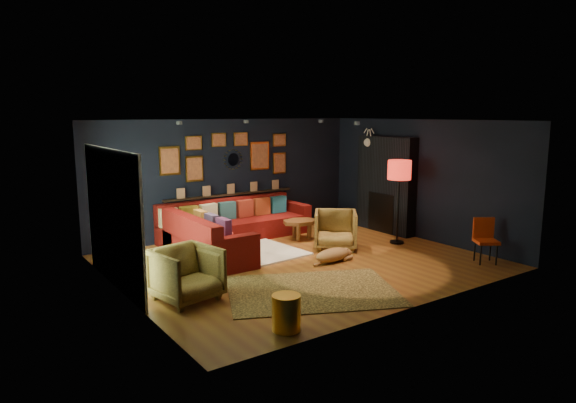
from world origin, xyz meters
TOP-DOWN VIEW (x-y plane):
  - floor at (0.00, 0.00)m, footprint 6.50×6.50m
  - room_walls at (0.00, 0.00)m, footprint 6.50×6.50m
  - sectional at (-0.61, 1.81)m, footprint 3.41×2.69m
  - ledge at (0.00, 2.68)m, footprint 3.20×0.12m
  - gallery_wall at (-0.01, 2.72)m, footprint 3.15×0.04m
  - sunburst_mirror at (0.10, 2.72)m, footprint 0.47×0.16m
  - fireplace at (3.09, 0.90)m, footprint 0.31×1.60m
  - deer_head at (3.14, 1.40)m, footprint 0.50×0.28m
  - sliding_door at (-3.22, 0.60)m, footprint 0.06×2.80m
  - ceiling_spots at (-0.00, 0.80)m, footprint 3.30×2.50m
  - shag_rug at (-0.80, 1.01)m, footprint 2.58×1.98m
  - leopard_rug at (-0.80, -1.39)m, footprint 3.11×2.75m
  - coffee_table at (1.00, 1.39)m, footprint 0.86×0.69m
  - pouf at (-1.02, 1.34)m, footprint 0.58×0.58m
  - armchair_left at (-2.55, -0.64)m, footprint 0.99×0.95m
  - armchair_right at (1.15, 0.37)m, footprint 1.14×1.13m
  - gold_stool at (-1.95, -2.35)m, footprint 0.37×0.37m
  - orange_chair at (2.79, -1.95)m, footprint 0.54×0.54m
  - floor_lamp at (2.50, -0.05)m, footprint 0.49×0.49m
  - dog at (0.48, -0.35)m, footprint 1.11×0.61m

SIDE VIEW (x-z plane):
  - floor at x=0.00m, z-range 0.00..0.00m
  - leopard_rug at x=-0.80m, z-range 0.00..0.01m
  - shag_rug at x=-0.80m, z-range 0.00..0.03m
  - dog at x=0.48m, z-range 0.01..0.35m
  - pouf at x=-1.02m, z-range 0.03..0.41m
  - gold_stool at x=-1.95m, z-range 0.00..0.47m
  - sectional at x=-0.61m, z-range -0.11..0.75m
  - coffee_table at x=1.00m, z-range 0.15..0.55m
  - armchair_right at x=1.15m, z-range 0.00..0.86m
  - armchair_left at x=-2.55m, z-range 0.00..0.88m
  - orange_chair at x=2.79m, z-range 0.07..0.90m
  - ledge at x=0.00m, z-range 0.90..0.94m
  - fireplace at x=3.09m, z-range -0.08..2.12m
  - sliding_door at x=-3.22m, z-range 0.00..2.20m
  - floor_lamp at x=2.50m, z-range 0.61..2.38m
  - room_walls at x=0.00m, z-range -1.66..4.84m
  - sunburst_mirror at x=0.10m, z-range 1.46..1.93m
  - gallery_wall at x=-0.01m, z-range 1.30..2.32m
  - deer_head at x=3.14m, z-range 1.83..2.28m
  - ceiling_spots at x=0.00m, z-range 2.53..2.59m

